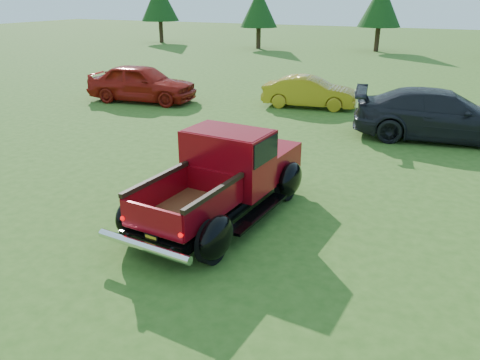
{
  "coord_description": "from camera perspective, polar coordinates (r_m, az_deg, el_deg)",
  "views": [
    {
      "loc": [
        3.25,
        -7.09,
        4.13
      ],
      "look_at": [
        -0.16,
        0.2,
        0.92
      ],
      "focal_mm": 35.0,
      "sensor_mm": 36.0,
      "label": 1
    }
  ],
  "objects": [
    {
      "name": "show_car_yellow",
      "position": [
        18.63,
        8.47,
        10.56
      ],
      "size": [
        3.74,
        1.77,
        1.18
      ],
      "primitive_type": "imported",
      "rotation": [
        0.0,
        0.0,
        1.72
      ],
      "color": "#AF8817",
      "rests_on": "ground"
    },
    {
      "name": "pickup_truck",
      "position": [
        9.3,
        -1.4,
        0.79
      ],
      "size": [
        2.46,
        4.71,
        1.7
      ],
      "rotation": [
        0.0,
        0.0,
        -0.08
      ],
      "color": "black",
      "rests_on": "ground"
    },
    {
      "name": "tree_far_west",
      "position": [
        44.88,
        -9.81,
        20.68
      ],
      "size": [
        3.33,
        3.33,
        5.2
      ],
      "color": "#332114",
      "rests_on": "ground"
    },
    {
      "name": "ground",
      "position": [
        8.83,
        0.41,
        -6.16
      ],
      "size": [
        120.0,
        120.0,
        0.0
      ],
      "primitive_type": "plane",
      "color": "#2F5317",
      "rests_on": "ground"
    },
    {
      "name": "tree_mid_left",
      "position": [
        38.61,
        16.77,
        19.79
      ],
      "size": [
        3.2,
        3.2,
        5.0
      ],
      "color": "#332114",
      "rests_on": "ground"
    },
    {
      "name": "show_car_grey",
      "position": [
        15.43,
        23.3,
        7.29
      ],
      "size": [
        5.39,
        2.88,
        1.49
      ],
      "primitive_type": "imported",
      "rotation": [
        0.0,
        0.0,
        1.73
      ],
      "color": "black",
      "rests_on": "ground"
    },
    {
      "name": "tree_west",
      "position": [
        39.2,
        2.31,
        20.24
      ],
      "size": [
        2.94,
        2.94,
        4.6
      ],
      "color": "#332114",
      "rests_on": "ground"
    },
    {
      "name": "show_car_red",
      "position": [
        19.87,
        -11.87,
        11.51
      ],
      "size": [
        4.62,
        2.34,
        1.51
      ],
      "primitive_type": "imported",
      "rotation": [
        0.0,
        0.0,
        1.7
      ],
      "color": "maroon",
      "rests_on": "ground"
    }
  ]
}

